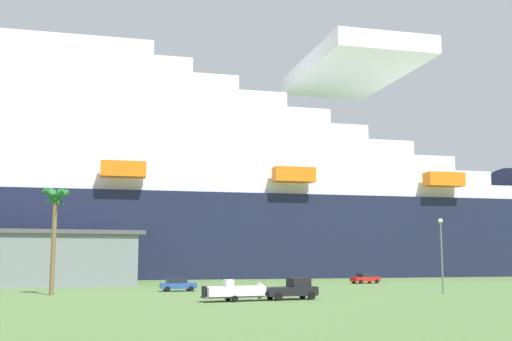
{
  "coord_description": "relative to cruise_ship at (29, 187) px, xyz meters",
  "views": [
    {
      "loc": [
        -24.15,
        -69.73,
        4.61
      ],
      "look_at": [
        8.72,
        32.64,
        18.96
      ],
      "focal_mm": 44.09,
      "sensor_mm": 36.0,
      "label": 1
    }
  ],
  "objects": [
    {
      "name": "parked_car_red_hatchback",
      "position": [
        52.9,
        -43.08,
        -17.23
      ],
      "size": [
        4.9,
        2.67,
        1.58
      ],
      "color": "red",
      "rests_on": "ground_plane"
    },
    {
      "name": "parked_car_blue_suv",
      "position": [
        20.36,
        -55.04,
        -17.23
      ],
      "size": [
        4.52,
        2.15,
        1.58
      ],
      "color": "#264C99",
      "rests_on": "ground_plane"
    },
    {
      "name": "pickup_truck",
      "position": [
        28.8,
        -73.11,
        -17.02
      ],
      "size": [
        5.78,
        2.73,
        2.2
      ],
      "color": "black",
      "rests_on": "ground_plane"
    },
    {
      "name": "street_lamp",
      "position": [
        48.86,
        -70.06,
        -12.4
      ],
      "size": [
        0.56,
        0.56,
        8.81
      ],
      "color": "slate",
      "rests_on": "ground_plane"
    },
    {
      "name": "small_boat_on_trailer",
      "position": [
        23.06,
        -73.7,
        -17.1
      ],
      "size": [
        8.15,
        2.46,
        2.15
      ],
      "color": "#595960",
      "rests_on": "ground_plane"
    },
    {
      "name": "palm_tree",
      "position": [
        5.24,
        -57.99,
        -8.28
      ],
      "size": [
        3.34,
        3.12,
        12.35
      ],
      "color": "brown",
      "rests_on": "ground_plane"
    },
    {
      "name": "ground_plane",
      "position": [
        29.37,
        -34.65,
        -18.06
      ],
      "size": [
        600.0,
        600.0,
        0.0
      ],
      "primitive_type": "plane",
      "color": "#4C6B38"
    },
    {
      "name": "cruise_ship",
      "position": [
        0.0,
        0.0,
        0.0
      ],
      "size": [
        275.26,
        53.8,
        65.91
      ],
      "color": "#191E38",
      "rests_on": "ground_plane"
    }
  ]
}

